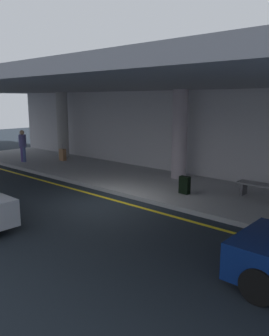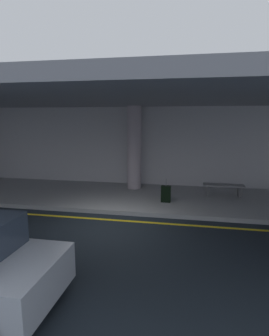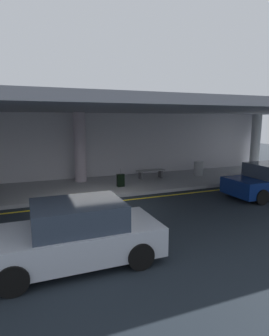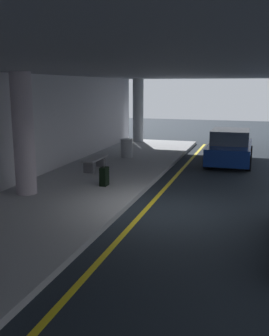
{
  "view_description": "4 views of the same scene",
  "coord_description": "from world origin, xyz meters",
  "px_view_note": "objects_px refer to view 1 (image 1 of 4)",
  "views": [
    {
      "loc": [
        8.07,
        -7.43,
        3.4
      ],
      "look_at": [
        0.24,
        1.26,
        1.05
      ],
      "focal_mm": 36.62,
      "sensor_mm": 36.0,
      "label": 1
    },
    {
      "loc": [
        2.41,
        -8.03,
        3.26
      ],
      "look_at": [
        0.37,
        2.48,
        1.39
      ],
      "focal_mm": 30.45,
      "sensor_mm": 36.0,
      "label": 2
    },
    {
      "loc": [
        -2.75,
        -10.45,
        3.4
      ],
      "look_at": [
        1.97,
        1.47,
        1.2
      ],
      "focal_mm": 29.95,
      "sensor_mm": 36.0,
      "label": 3
    },
    {
      "loc": [
        -10.18,
        -2.28,
        3.4
      ],
      "look_at": [
        1.73,
        1.38,
        0.78
      ],
      "focal_mm": 42.0,
      "sensor_mm": 36.0,
      "label": 4
    }
  ],
  "objects_px": {
    "suitcase_upright_primary": "(63,155)",
    "suitcase_upright_secondary": "(185,185)",
    "bench_metal": "(261,188)",
    "support_column_far_left": "(63,125)",
    "support_column_left_mid": "(180,135)",
    "traveler_with_luggage": "(23,144)"
  },
  "relations": [
    {
      "from": "suitcase_upright_primary",
      "to": "suitcase_upright_secondary",
      "type": "distance_m",
      "value": 8.74
    },
    {
      "from": "bench_metal",
      "to": "support_column_far_left",
      "type": "bearing_deg",
      "value": 176.73
    },
    {
      "from": "suitcase_upright_primary",
      "to": "suitcase_upright_secondary",
      "type": "height_order",
      "value": "same"
    },
    {
      "from": "support_column_left_mid",
      "to": "suitcase_upright_primary",
      "type": "xyz_separation_m",
      "value": [
        -7.07,
        -0.76,
        -1.51
      ]
    },
    {
      "from": "bench_metal",
      "to": "support_column_left_mid",
      "type": "bearing_deg",
      "value": 169.97
    },
    {
      "from": "suitcase_upright_secondary",
      "to": "support_column_far_left",
      "type": "bearing_deg",
      "value": 164.86
    },
    {
      "from": "support_column_left_mid",
      "to": "traveler_with_luggage",
      "type": "xyz_separation_m",
      "value": [
        -8.27,
        -2.4,
        -0.86
      ]
    },
    {
      "from": "support_column_far_left",
      "to": "suitcase_upright_secondary",
      "type": "relative_size",
      "value": 4.06
    },
    {
      "from": "suitcase_upright_secondary",
      "to": "bench_metal",
      "type": "relative_size",
      "value": 0.56
    },
    {
      "from": "support_column_left_mid",
      "to": "suitcase_upright_secondary",
      "type": "bearing_deg",
      "value": -50.45
    },
    {
      "from": "traveler_with_luggage",
      "to": "support_column_left_mid",
      "type": "bearing_deg",
      "value": 165.78
    },
    {
      "from": "support_column_left_mid",
      "to": "suitcase_upright_primary",
      "type": "bearing_deg",
      "value": -173.87
    },
    {
      "from": "support_column_far_left",
      "to": "support_column_left_mid",
      "type": "xyz_separation_m",
      "value": [
        8.0,
        0.0,
        0.0
      ]
    },
    {
      "from": "suitcase_upright_primary",
      "to": "suitcase_upright_secondary",
      "type": "bearing_deg",
      "value": -28.66
    },
    {
      "from": "support_column_left_mid",
      "to": "suitcase_upright_secondary",
      "type": "relative_size",
      "value": 4.06
    },
    {
      "from": "support_column_left_mid",
      "to": "suitcase_upright_primary",
      "type": "distance_m",
      "value": 7.27
    },
    {
      "from": "support_column_far_left",
      "to": "suitcase_upright_primary",
      "type": "height_order",
      "value": "support_column_far_left"
    },
    {
      "from": "traveler_with_luggage",
      "to": "bench_metal",
      "type": "height_order",
      "value": "traveler_with_luggage"
    },
    {
      "from": "support_column_far_left",
      "to": "suitcase_upright_secondary",
      "type": "xyz_separation_m",
      "value": [
        9.6,
        -1.93,
        -1.51
      ]
    },
    {
      "from": "support_column_left_mid",
      "to": "bench_metal",
      "type": "bearing_deg",
      "value": -10.03
    },
    {
      "from": "suitcase_upright_secondary",
      "to": "bench_metal",
      "type": "xyz_separation_m",
      "value": [
        2.22,
        1.26,
        0.04
      ]
    },
    {
      "from": "traveler_with_luggage",
      "to": "bench_metal",
      "type": "relative_size",
      "value": 1.05
    }
  ]
}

